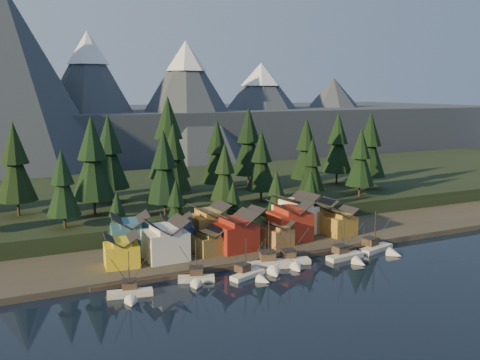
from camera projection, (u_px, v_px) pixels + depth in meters
name	position (u px, v px, depth m)	size (l,w,h in m)	color
ground	(291.00, 285.00, 115.67)	(500.00, 500.00, 0.00)	black
shore_strip	(217.00, 237.00, 151.04)	(400.00, 50.00, 1.50)	#3A342A
hillside	(163.00, 197.00, 195.03)	(420.00, 100.00, 6.00)	black
dock	(256.00, 261.00, 130.23)	(80.00, 4.00, 1.00)	#493D34
mountain_ridge	(87.00, 118.00, 299.03)	(560.00, 190.00, 90.00)	#444B57
boat_0	(130.00, 289.00, 108.42)	(9.81, 10.36, 10.41)	beige
boat_1	(196.00, 273.00, 116.98)	(8.67, 9.19, 10.40)	beige
boat_2	(251.00, 270.00, 119.75)	(9.66, 10.00, 10.00)	silver
boat_3	(270.00, 260.00, 125.76)	(11.88, 12.40, 12.53)	silver
boat_4	(292.00, 257.00, 128.48)	(10.28, 10.82, 11.28)	silver
boat_5	(348.00, 252.00, 132.44)	(10.46, 11.23, 11.19)	beige
boat_6	(380.00, 244.00, 139.05)	(11.19, 11.71, 11.81)	silver
house_front_0	(121.00, 249.00, 122.99)	(8.45, 8.08, 7.65)	gold
house_front_1	(165.00, 238.00, 127.65)	(9.83, 9.45, 9.94)	silver
house_front_2	(208.00, 240.00, 132.47)	(7.84, 7.88, 6.64)	olive
house_front_3	(236.00, 230.00, 135.43)	(10.27, 9.86, 9.73)	maroon
house_front_4	(278.00, 233.00, 139.67)	(7.19, 7.62, 6.48)	#A9713C
house_front_5	(290.00, 219.00, 144.57)	(10.45, 9.55, 10.75)	maroon
house_front_6	(340.00, 221.00, 149.59)	(8.41, 8.03, 7.71)	#AB7D2C
house_back_0	(130.00, 233.00, 132.43)	(10.43, 10.12, 9.98)	#325D76
house_back_1	(177.00, 232.00, 136.05)	(9.24, 9.32, 8.81)	#384F85
house_back_2	(209.00, 222.00, 143.50)	(9.87, 9.13, 10.10)	#A87E3B
house_back_3	(247.00, 222.00, 147.41)	(8.87, 8.14, 8.04)	#457B42
house_back_4	(295.00, 213.00, 151.18)	(11.40, 11.04, 11.18)	silver
house_back_5	(320.00, 214.00, 154.58)	(7.92, 8.02, 8.90)	olive
tree_hill_1	(15.00, 165.00, 151.05)	(11.61, 11.61, 27.05)	#332319
tree_hill_2	(63.00, 185.00, 138.17)	(8.93, 8.93, 20.81)	#332319
tree_hill_3	(92.00, 161.00, 152.38)	(12.34, 12.34, 28.75)	#332319
tree_hill_4	(109.00, 154.00, 169.16)	(12.20, 12.20, 28.42)	#332319
tree_hill_5	(164.00, 169.00, 151.60)	(10.66, 10.66, 24.83)	#332319
tree_hill_6	(174.00, 160.00, 168.28)	(10.96, 10.96, 25.54)	#332319
tree_hill_7	(225.00, 174.00, 157.95)	(8.79, 8.79, 20.49)	#332319
tree_hill_8	(217.00, 154.00, 182.20)	(11.07, 11.07, 25.79)	#332319
tree_hill_9	(261.00, 163.00, 170.78)	(9.98, 9.98, 23.24)	#332319
tree_hill_10	(249.00, 144.00, 195.81)	(12.74, 12.74, 29.67)	#332319
tree_hill_11	(312.00, 166.00, 173.47)	(8.81, 8.81, 20.52)	#332319
tree_hill_12	(306.00, 151.00, 190.59)	(11.20, 11.20, 26.10)	#332319
tree_hill_13	(361.00, 159.00, 179.17)	(10.00, 10.00, 23.31)	#332319
tree_hill_14	(338.00, 145.00, 203.51)	(11.84, 11.84, 27.58)	#332319
tree_hill_15	(168.00, 140.00, 184.32)	(14.53, 14.53, 33.84)	#332319
tree_hill_17	(370.00, 147.00, 192.75)	(12.07, 12.07, 28.13)	#332319
tree_shore_0	(117.00, 216.00, 137.53)	(6.34, 6.34, 14.77)	#332319
tree_shore_1	(176.00, 206.00, 144.22)	(7.19, 7.19, 16.76)	#332319
tree_shore_2	(233.00, 204.00, 151.69)	(6.39, 6.39, 14.89)	#332319
tree_shore_3	(276.00, 196.00, 157.49)	(7.39, 7.39, 17.21)	#332319
tree_shore_4	(310.00, 194.00, 162.73)	(6.99, 6.99, 16.30)	#332319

